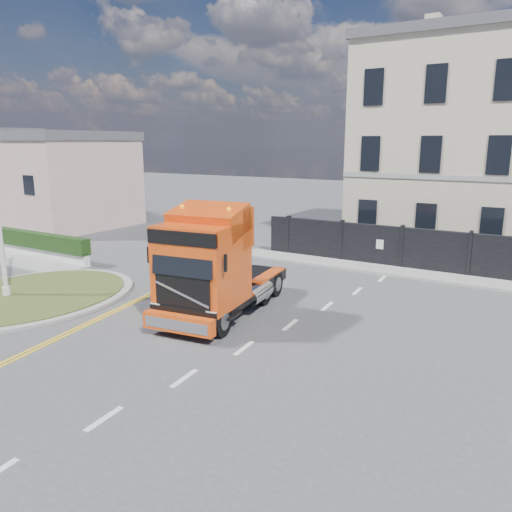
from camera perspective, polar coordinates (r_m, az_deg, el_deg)
The scene contains 10 objects.
ground at distance 18.41m, azimuth -3.72°, elevation -5.81°, with size 120.00×120.00×0.00m, color #424244.
traffic_island at distance 21.21m, azimuth -24.38°, elevation -4.19°, with size 6.80×6.80×0.17m.
hedge_wall at distance 28.36m, azimuth -24.05°, elevation 1.30°, with size 8.00×0.55×1.35m.
pavement_side at distance 27.90m, azimuth -25.75°, elevation -0.49°, with size 8.50×1.80×0.10m, color gray.
seaside_bldg_pink at distance 38.08m, azimuth -21.26°, elevation 7.68°, with size 8.00×8.00×6.00m, color beige.
seaside_bldg_cream at distance 45.76m, azimuth -25.46°, elevation 7.42°, with size 9.00×8.00×5.00m, color silver.
hoarding_fence at distance 24.05m, azimuth 22.14°, elevation 0.19°, with size 18.80×0.25×2.00m.
georgian_building at distance 31.05m, azimuth 24.18°, elevation 11.58°, with size 12.30×10.30×12.80m.
pavement_far at distance 23.48m, azimuth 20.27°, elevation -2.30°, with size 20.00×1.60×0.12m, color gray.
truck at distance 16.82m, azimuth -5.08°, elevation -1.56°, with size 3.15×6.62×3.82m.
Camera 1 is at (9.99, -14.29, 5.90)m, focal length 35.00 mm.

